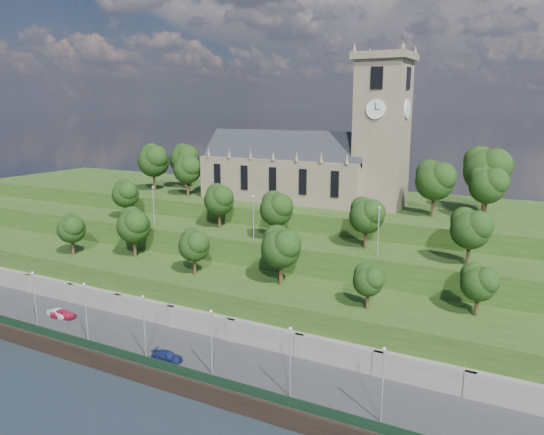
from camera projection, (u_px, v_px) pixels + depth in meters
The scene contains 17 objects.
ground at pixel (146, 383), 63.35m from camera, with size 320.00×320.00×0.00m, color black.
promenade at pixel (177, 355), 68.32m from camera, with size 160.00×12.00×2.00m, color #2D2D30.
quay_wall at pixel (145, 375), 63.08m from camera, with size 160.00×0.50×2.20m, color black.
fence at pixel (148, 361), 63.33m from camera, with size 160.00×0.10×1.20m, color #152F1D.
retaining_wall at pixel (203, 328), 73.16m from camera, with size 160.00×2.10×5.00m.
embankment_lower at pixel (227, 303), 78.06m from camera, with size 160.00×12.00×8.00m, color #264316.
embankment_upper at pixel (263, 270), 87.14m from camera, with size 160.00×10.00×12.00m, color #264316.
hilltop at pixel (314, 235), 104.96m from camera, with size 160.00×32.00×15.00m, color #264316.
church at pixel (311, 161), 98.04m from camera, with size 38.60×12.35×27.60m.
trees_lower at pixel (214, 241), 77.54m from camera, with size 68.26×9.11×8.33m.
trees_upper at pixel (281, 207), 82.43m from camera, with size 65.68×8.13×7.70m.
trees_hilltop at pixel (313, 167), 97.16m from camera, with size 71.79×16.43×11.00m.
lamp_posts_promenade at pixel (144, 321), 65.07m from camera, with size 60.36×0.36×7.95m.
lamp_posts_upper at pixel (253, 213), 82.47m from camera, with size 40.36×0.36×7.04m.
car_left at pixel (63, 314), 77.64m from camera, with size 1.54×3.82×1.30m, color #AA1C3C.
car_middle at pixel (58, 313), 78.06m from camera, with size 1.28×3.68×1.21m, color #ADAEB2.
car_right at pixel (167, 356), 64.68m from camera, with size 1.63×4.00×1.16m, color navy.
Camera 1 is at (40.64, -43.93, 32.48)m, focal length 35.00 mm.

